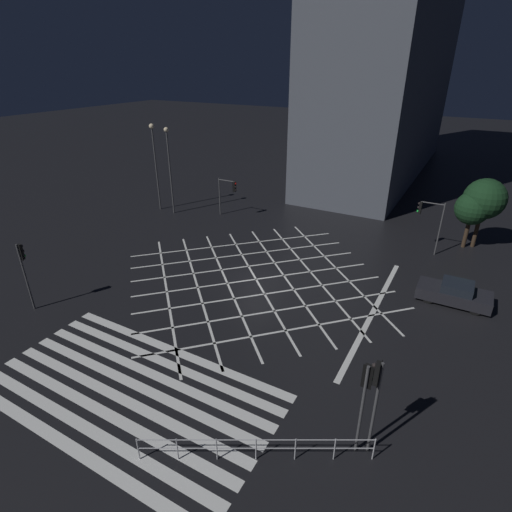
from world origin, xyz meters
TOP-DOWN VIEW (x-y plane):
  - ground_plane at (0.00, 0.00)m, footprint 200.00×200.00m
  - road_markings at (0.35, -6.92)m, footprint 19.86×24.91m
  - office_building at (-0.01, 33.06)m, footprint 10.06×35.82m
  - traffic_light_nw_main at (-8.08, 9.35)m, footprint 1.93×0.36m
  - traffic_light_sw_cross at (-9.74, -9.35)m, footprint 0.36×0.39m
  - traffic_light_ne_main at (9.03, 9.88)m, footprint 1.86×0.36m
  - traffic_light_se_cross at (9.61, -9.49)m, footprint 0.36×0.39m
  - traffic_light_se_main at (9.92, -9.38)m, footprint 0.39×0.36m
  - street_lamp_east at (-13.23, 7.54)m, footprint 0.43×0.43m
  - street_lamp_west at (-15.10, 7.75)m, footprint 0.46×0.46m
  - street_tree_near at (12.36, 12.90)m, footprint 3.04×3.04m
  - street_tree_far at (11.72, 12.46)m, footprint 2.53×2.53m
  - waiting_car at (11.78, 3.31)m, footprint 4.16×1.82m
  - pedestrian_railing at (6.53, -11.74)m, footprint 7.52×4.20m

SIDE VIEW (x-z plane):
  - ground_plane at x=0.00m, z-range 0.00..0.00m
  - road_markings at x=0.35m, z-range 0.00..0.01m
  - waiting_car at x=11.78m, z-range -0.04..1.32m
  - pedestrian_railing at x=6.53m, z-range 0.15..1.20m
  - traffic_light_nw_main at x=-8.08m, z-range 0.80..4.33m
  - traffic_light_se_cross at x=9.61m, z-range 0.87..4.92m
  - traffic_light_ne_main at x=9.03m, z-range 0.92..4.98m
  - traffic_light_sw_cross at x=-9.74m, z-range 0.89..5.06m
  - traffic_light_se_main at x=9.92m, z-range 0.90..5.11m
  - street_tree_far at x=11.72m, z-range 0.94..5.41m
  - street_tree_near at x=12.36m, z-range 1.17..6.59m
  - street_lamp_east at x=-13.23m, z-range 1.21..9.15m
  - street_lamp_west at x=-15.10m, z-range 1.41..9.50m
  - office_building at x=-0.01m, z-range 0.00..29.84m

